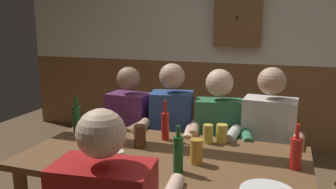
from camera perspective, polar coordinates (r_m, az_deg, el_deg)
name	(u,v)px	position (r m, az deg, el deg)	size (l,w,h in m)	color
back_wall_wainscot	(228,102)	(4.57, 9.85, -1.30)	(5.81, 0.12, 1.04)	brown
dining_table	(164,170)	(2.24, -0.67, -12.32)	(1.76, 0.90, 0.74)	brown
person_0	(125,128)	(3.04, -7.03, -5.50)	(0.52, 0.54, 1.17)	#6B2D66
person_1	(171,130)	(2.88, 0.45, -5.91)	(0.53, 0.59, 1.22)	#2D4C84
person_2	(218,137)	(2.78, 8.19, -7.02)	(0.55, 0.55, 1.19)	#33724C
person_3	(267,140)	(2.75, 15.99, -7.26)	(0.55, 0.55, 1.22)	silver
table_candle	(112,153)	(2.14, -9.22, -9.56)	(0.04, 0.04, 0.08)	#F9E08C
plate_0	(102,142)	(2.43, -10.82, -7.77)	(0.28, 0.28, 0.01)	white
bottle_0	(296,152)	(2.10, 20.32, -8.95)	(0.06, 0.06, 0.26)	red
bottle_1	(165,125)	(2.44, -0.46, -5.09)	(0.05, 0.05, 0.28)	red
bottle_2	(77,118)	(2.70, -14.80, -3.76)	(0.06, 0.06, 0.27)	#195923
bottle_3	(178,153)	(1.93, 1.68, -9.68)	(0.06, 0.06, 0.27)	#195923
pint_glass_0	(222,133)	(2.43, 8.85, -6.36)	(0.08, 0.08, 0.13)	#E5C64C
pint_glass_1	(140,136)	(2.32, -4.64, -6.85)	(0.08, 0.08, 0.15)	#4C2D19
pint_glass_2	(196,151)	(2.06, 4.69, -9.32)	(0.07, 0.07, 0.15)	gold
pint_glass_3	(119,162)	(1.95, -8.12, -10.95)	(0.07, 0.07, 0.13)	white
pint_glass_4	(208,134)	(2.41, 6.58, -6.44)	(0.07, 0.07, 0.13)	#E5C64C
wall_dart_cabinet	(238,17)	(4.31, 11.46, 12.33)	(0.56, 0.15, 0.70)	brown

